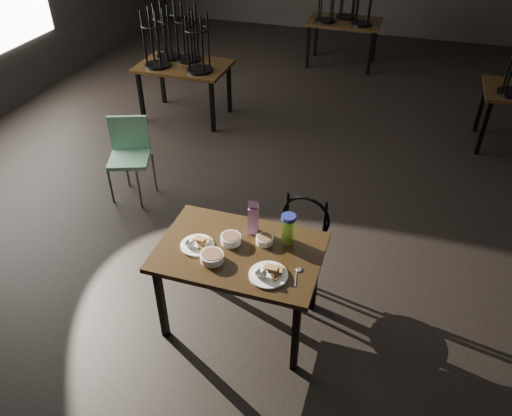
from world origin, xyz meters
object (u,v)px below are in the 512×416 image
(juice_carton, at_px, (253,218))
(bentwood_chair, at_px, (300,241))
(main_table, at_px, (240,258))
(water_bottle, at_px, (288,228))
(school_chair, at_px, (129,151))

(juice_carton, xyz_separation_m, bentwood_chair, (0.32, 0.26, -0.35))
(main_table, xyz_separation_m, water_bottle, (0.31, 0.20, 0.20))
(main_table, relative_size, school_chair, 1.37)
(juice_carton, height_order, school_chair, juice_carton)
(school_chair, bearing_deg, bentwood_chair, -43.75)
(main_table, height_order, water_bottle, water_bottle)
(main_table, xyz_separation_m, juice_carton, (0.03, 0.23, 0.21))
(school_chair, bearing_deg, main_table, -59.26)
(juice_carton, height_order, bentwood_chair, juice_carton)
(water_bottle, height_order, bentwood_chair, water_bottle)
(main_table, bearing_deg, water_bottle, 33.02)
(juice_carton, bearing_deg, school_chair, 146.56)
(school_chair, bearing_deg, water_bottle, -50.62)
(main_table, bearing_deg, juice_carton, 82.19)
(water_bottle, xyz_separation_m, school_chair, (-2.02, 1.18, -0.35))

